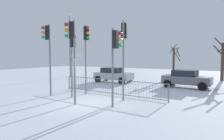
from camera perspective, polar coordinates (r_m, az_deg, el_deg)
ground_plane at (r=11.48m, az=-7.04°, el=-9.28°), size 60.00×60.00×0.00m
traffic_light_rear_left at (r=13.64m, az=-18.08°, el=7.20°), size 0.43×0.51×4.69m
traffic_light_foreground_left at (r=14.93m, az=-11.22°, el=5.88°), size 0.56×0.35×4.27m
traffic_light_mid_right at (r=10.04m, az=0.94°, el=5.80°), size 0.57×0.34×4.02m
traffic_light_foreground_right at (r=13.68m, az=-7.42°, el=7.46°), size 0.52×0.41×4.73m
traffic_light_mid_left at (r=11.73m, az=3.51°, el=7.83°), size 0.35×0.56×4.66m
traffic_light_rear_right at (r=10.88m, az=-11.58°, el=7.62°), size 0.46×0.48×4.55m
direction_sign_post at (r=12.83m, az=-11.35°, el=-0.29°), size 0.79×0.13×3.01m
pedestrian_guard_railing at (r=13.46m, az=-0.37°, el=-4.86°), size 8.02×0.54×1.07m
car_grey_trailing at (r=17.67m, az=20.58°, el=-2.28°), size 3.89×2.11×1.47m
car_silver_near at (r=19.92m, az=0.36°, el=-1.32°), size 3.81×1.94×1.47m
street_lamp at (r=25.21m, az=-12.08°, el=8.78°), size 0.36×0.36×7.91m
bare_tree_left at (r=23.88m, az=29.24°, el=2.69°), size 1.69×1.58×4.59m
bare_tree_centre at (r=24.51m, az=17.41°, el=2.43°), size 1.36×1.45×4.03m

